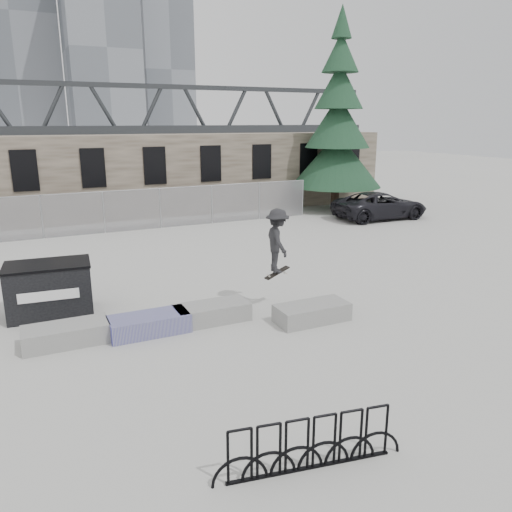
{
  "coord_description": "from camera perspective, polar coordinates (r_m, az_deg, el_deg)",
  "views": [
    {
      "loc": [
        -3.43,
        -11.91,
        5.26
      ],
      "look_at": [
        2.75,
        1.23,
        1.3
      ],
      "focal_mm": 35.0,
      "sensor_mm": 36.0,
      "label": 1
    }
  ],
  "objects": [
    {
      "name": "chainlink_fence",
      "position": [
        25.0,
        -17.01,
        4.86
      ],
      "size": [
        22.06,
        0.06,
        2.02
      ],
      "color": "gray",
      "rests_on": "ground"
    },
    {
      "name": "dumpster",
      "position": [
        14.98,
        -22.53,
        -3.48
      ],
      "size": [
        2.35,
        1.55,
        1.48
      ],
      "rotation": [
        0.0,
        0.0,
        -0.09
      ],
      "color": "black",
      "rests_on": "ground"
    },
    {
      "name": "stone_wall",
      "position": [
        28.51,
        -18.36,
        8.44
      ],
      "size": [
        36.0,
        2.58,
        4.5
      ],
      "color": "brown",
      "rests_on": "ground"
    },
    {
      "name": "truss_bridge",
      "position": [
        68.25,
        -14.27,
        13.85
      ],
      "size": [
        70.0,
        3.0,
        9.8
      ],
      "color": "#2D3033",
      "rests_on": "ground"
    },
    {
      "name": "planter_far_left",
      "position": [
        13.06,
        -20.88,
        -8.29
      ],
      "size": [
        2.0,
        0.9,
        0.48
      ],
      "color": "gray",
      "rests_on": "ground"
    },
    {
      "name": "planter_offset",
      "position": [
        13.62,
        6.42,
        -6.36
      ],
      "size": [
        2.0,
        0.9,
        0.48
      ],
      "color": "gray",
      "rests_on": "ground"
    },
    {
      "name": "planter_center_left",
      "position": [
        13.09,
        -12.13,
        -7.53
      ],
      "size": [
        2.0,
        0.9,
        0.48
      ],
      "color": "navy",
      "rests_on": "ground"
    },
    {
      "name": "planter_center_right",
      "position": [
        13.6,
        -5.07,
        -6.36
      ],
      "size": [
        2.0,
        0.9,
        0.48
      ],
      "color": "gray",
      "rests_on": "ground"
    },
    {
      "name": "bike_rack",
      "position": [
        8.25,
        6.26,
        -20.59
      ],
      "size": [
        3.11,
        0.56,
        0.9
      ],
      "rotation": [
        0.0,
        0.0,
        -0.16
      ],
      "color": "black",
      "rests_on": "ground"
    },
    {
      "name": "ground",
      "position": [
        13.46,
        -8.49,
        -7.92
      ],
      "size": [
        120.0,
        120.0,
        0.0
      ],
      "primitive_type": "plane",
      "color": "#ACACA7",
      "rests_on": "ground"
    },
    {
      "name": "suv",
      "position": [
        28.4,
        14.01,
        5.64
      ],
      "size": [
        5.38,
        2.61,
        1.47
      ],
      "primitive_type": "imported",
      "rotation": [
        0.0,
        0.0,
        1.54
      ],
      "color": "black",
      "rests_on": "ground"
    },
    {
      "name": "skateboarder",
      "position": [
        14.1,
        2.47,
        1.74
      ],
      "size": [
        0.87,
        1.28,
        2.0
      ],
      "rotation": [
        0.0,
        0.0,
        1.41
      ],
      "color": "black",
      "rests_on": "ground"
    },
    {
      "name": "skyline_towers",
      "position": [
        106.88,
        -25.64,
        22.22
      ],
      "size": [
        58.0,
        28.0,
        48.0
      ],
      "color": "slate",
      "rests_on": "ground"
    },
    {
      "name": "spruce_tree",
      "position": [
        30.6,
        9.3,
        13.69
      ],
      "size": [
        5.37,
        5.37,
        11.5
      ],
      "color": "#38281E",
      "rests_on": "ground"
    }
  ]
}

